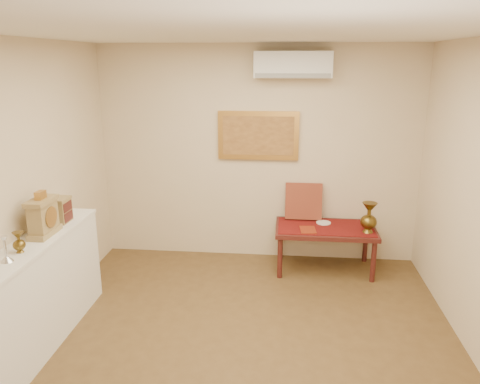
# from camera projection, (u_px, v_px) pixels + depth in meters

# --- Properties ---
(floor) EXTENTS (4.50, 4.50, 0.00)m
(floor) POSITION_uv_depth(u_px,v_px,m) (241.00, 357.00, 4.09)
(floor) COLOR brown
(floor) RESTS_ON ground
(ceiling) EXTENTS (4.50, 4.50, 0.00)m
(ceiling) POSITION_uv_depth(u_px,v_px,m) (241.00, 31.00, 3.35)
(ceiling) COLOR white
(ceiling) RESTS_ON ground
(wall_back) EXTENTS (4.00, 0.02, 2.70)m
(wall_back) POSITION_uv_depth(u_px,v_px,m) (258.00, 155.00, 5.88)
(wall_back) COLOR beige
(wall_back) RESTS_ON ground
(wall_left) EXTENTS (0.02, 4.50, 2.70)m
(wall_left) POSITION_uv_depth(u_px,v_px,m) (3.00, 203.00, 3.91)
(wall_left) COLOR beige
(wall_left) RESTS_ON ground
(candlestick) EXTENTS (0.10, 0.10, 0.21)m
(candlestick) POSITION_uv_depth(u_px,v_px,m) (5.00, 249.00, 3.63)
(candlestick) COLOR silver
(candlestick) RESTS_ON display_ledge
(brass_urn_small) EXTENTS (0.10, 0.10, 0.23)m
(brass_urn_small) POSITION_uv_depth(u_px,v_px,m) (18.00, 239.00, 3.81)
(brass_urn_small) COLOR brown
(brass_urn_small) RESTS_ON display_ledge
(table_cloth) EXTENTS (1.14, 0.59, 0.01)m
(table_cloth) POSITION_uv_depth(u_px,v_px,m) (326.00, 227.00, 5.66)
(table_cloth) COLOR maroon
(table_cloth) RESTS_ON low_table
(brass_urn_tall) EXTENTS (0.19, 0.19, 0.44)m
(brass_urn_tall) POSITION_uv_depth(u_px,v_px,m) (369.00, 214.00, 5.42)
(brass_urn_tall) COLOR brown
(brass_urn_tall) RESTS_ON table_cloth
(plate) EXTENTS (0.18, 0.18, 0.01)m
(plate) POSITION_uv_depth(u_px,v_px,m) (324.00, 223.00, 5.77)
(plate) COLOR silver
(plate) RESTS_ON table_cloth
(menu) EXTENTS (0.20, 0.26, 0.01)m
(menu) POSITION_uv_depth(u_px,v_px,m) (308.00, 230.00, 5.53)
(menu) COLOR maroon
(menu) RESTS_ON table_cloth
(cushion) EXTENTS (0.46, 0.19, 0.47)m
(cushion) POSITION_uv_depth(u_px,v_px,m) (304.00, 201.00, 5.89)
(cushion) COLOR maroon
(cushion) RESTS_ON table_cloth
(display_ledge) EXTENTS (0.37, 2.02, 0.98)m
(display_ledge) POSITION_uv_depth(u_px,v_px,m) (35.00, 296.00, 4.13)
(display_ledge) COLOR white
(display_ledge) RESTS_ON floor
(mantel_clock) EXTENTS (0.17, 0.36, 0.41)m
(mantel_clock) POSITION_uv_depth(u_px,v_px,m) (43.00, 217.00, 4.17)
(mantel_clock) COLOR #9F8551
(mantel_clock) RESTS_ON display_ledge
(wooden_chest) EXTENTS (0.16, 0.21, 0.24)m
(wooden_chest) POSITION_uv_depth(u_px,v_px,m) (61.00, 210.00, 4.52)
(wooden_chest) COLOR #9F8551
(wooden_chest) RESTS_ON display_ledge
(low_table) EXTENTS (1.20, 0.70, 0.55)m
(low_table) POSITION_uv_depth(u_px,v_px,m) (325.00, 232.00, 5.68)
(low_table) COLOR #4C1A17
(low_table) RESTS_ON floor
(painting) EXTENTS (1.00, 0.06, 0.60)m
(painting) POSITION_uv_depth(u_px,v_px,m) (258.00, 136.00, 5.78)
(painting) COLOR #B8853B
(painting) RESTS_ON wall_back
(ac_unit) EXTENTS (0.90, 0.25, 0.30)m
(ac_unit) POSITION_uv_depth(u_px,v_px,m) (293.00, 65.00, 5.41)
(ac_unit) COLOR silver
(ac_unit) RESTS_ON wall_back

